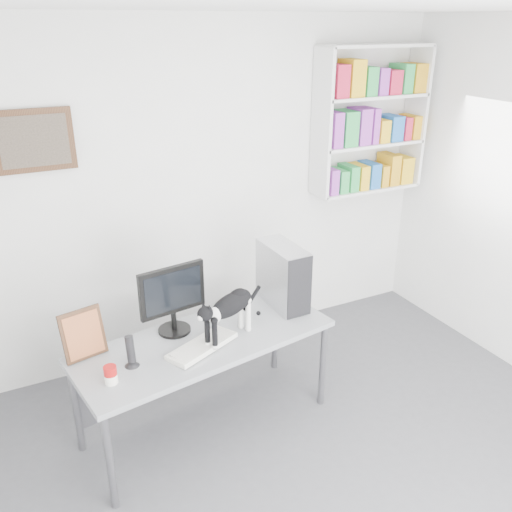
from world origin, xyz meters
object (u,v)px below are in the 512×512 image
at_px(desk, 207,383).
at_px(keyboard, 202,346).
at_px(bookshelf, 371,120).
at_px(speaker, 131,351).
at_px(soup_can, 111,375).
at_px(pc_tower, 283,275).
at_px(monitor, 172,299).
at_px(cat, 230,316).
at_px(leaning_print, 83,333).

height_order(desk, keyboard, keyboard).
bearing_deg(bookshelf, speaker, -157.96).
height_order(bookshelf, soup_can, bookshelf).
bearing_deg(bookshelf, desk, -155.01).
bearing_deg(speaker, bookshelf, 19.82).
xyz_separation_m(pc_tower, soup_can, (-1.35, -0.40, -0.17)).
bearing_deg(bookshelf, monitor, -160.84).
bearing_deg(bookshelf, keyboard, -153.30).
xyz_separation_m(keyboard, cat, (0.21, 0.03, 0.15)).
xyz_separation_m(bookshelf, cat, (-1.78, -0.97, -0.97)).
relative_size(bookshelf, pc_tower, 2.71).
relative_size(bookshelf, monitor, 2.55).
bearing_deg(soup_can, desk, 17.03).
distance_m(monitor, soup_can, 0.66).
bearing_deg(cat, keyboard, 161.62).
relative_size(monitor, soup_can, 4.37).
height_order(desk, soup_can, soup_can).
bearing_deg(cat, soup_can, 163.53).
bearing_deg(pc_tower, soup_can, -164.71).
height_order(leaning_print, cat, cat).
bearing_deg(keyboard, soup_can, 165.58).
distance_m(bookshelf, keyboard, 2.49).
bearing_deg(keyboard, desk, 36.31).
bearing_deg(leaning_print, pc_tower, -10.25).
bearing_deg(keyboard, bookshelf, 2.69).
height_order(keyboard, pc_tower, pc_tower).
relative_size(monitor, keyboard, 1.01).
xyz_separation_m(keyboard, speaker, (-0.45, 0.01, 0.09)).
distance_m(speaker, soup_can, 0.20).
xyz_separation_m(desk, pc_tower, (0.69, 0.19, 0.59)).
height_order(leaning_print, soup_can, leaning_print).
bearing_deg(leaning_print, cat, -26.12).
relative_size(keyboard, soup_can, 4.31).
relative_size(monitor, leaning_print, 1.49).
distance_m(monitor, pc_tower, 0.84).
distance_m(monitor, keyboard, 0.37).
relative_size(keyboard, pc_tower, 1.05).
xyz_separation_m(monitor, leaning_print, (-0.59, -0.03, -0.08)).
bearing_deg(soup_can, speaker, 37.25).
bearing_deg(pc_tower, speaker, -167.85).
relative_size(bookshelf, cat, 2.30).
bearing_deg(monitor, soup_can, -151.25).
height_order(bookshelf, desk, bookshelf).
bearing_deg(cat, speaker, 155.69).
xyz_separation_m(monitor, keyboard, (0.09, -0.28, -0.23)).
xyz_separation_m(desk, cat, (0.15, -0.07, 0.52)).
xyz_separation_m(soup_can, cat, (0.81, 0.13, 0.11)).
distance_m(keyboard, leaning_print, 0.74).
distance_m(bookshelf, desk, 2.60).
bearing_deg(pc_tower, keyboard, -159.63).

